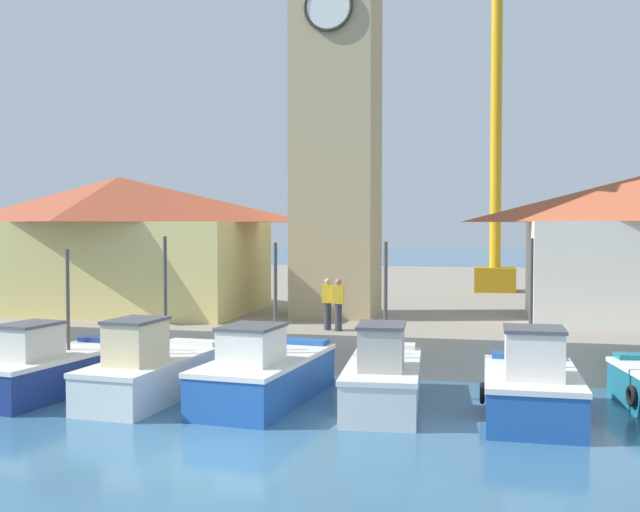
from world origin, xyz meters
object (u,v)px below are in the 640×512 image
fishing_boat_mid_right (383,377)px  fishing_boat_right_inner (531,387)px  fishing_boat_left_inner (51,368)px  clock_tower (337,102)px  dock_worker_along_quay (338,304)px  port_crane_near (498,120)px  dock_worker_near_tower (328,303)px  fishing_boat_mid_left (152,371)px  fishing_boat_center (265,374)px  warehouse_left (119,242)px

fishing_boat_mid_right → fishing_boat_right_inner: fishing_boat_right_inner is taller
fishing_boat_mid_right → fishing_boat_right_inner: bearing=-8.0°
fishing_boat_left_inner → fishing_boat_mid_right: bearing=3.3°
clock_tower → dock_worker_along_quay: bearing=-78.0°
port_crane_near → dock_worker_near_tower: 18.44m
fishing_boat_mid_left → clock_tower: size_ratio=0.32×
fishing_boat_mid_left → dock_worker_along_quay: 6.33m
fishing_boat_center → fishing_boat_mid_right: 3.01m
port_crane_near → dock_worker_near_tower: size_ratio=13.61×
dock_worker_near_tower → dock_worker_along_quay: (0.37, -0.16, 0.00)m
fishing_boat_mid_right → port_crane_near: (2.99, 20.34, 9.06)m
fishing_boat_left_inner → clock_tower: (5.99, 8.78, 8.25)m
fishing_boat_center → dock_worker_along_quay: fishing_boat_center is taller
clock_tower → port_crane_near: size_ratio=0.74×
fishing_boat_right_inner → dock_worker_near_tower: bearing=139.7°
fishing_boat_right_inner → dock_worker_along_quay: fishing_boat_right_inner is taller
fishing_boat_left_inner → dock_worker_near_tower: (6.46, 4.98, 1.39)m
fishing_boat_center → port_crane_near: port_crane_near is taller
fishing_boat_left_inner → warehouse_left: warehouse_left is taller
dock_worker_near_tower → fishing_boat_mid_left: bearing=-126.4°
fishing_boat_mid_right → dock_worker_along_quay: bearing=114.7°
dock_worker_along_quay → warehouse_left: bearing=158.0°
fishing_boat_left_inner → fishing_boat_mid_left: size_ratio=0.99×
warehouse_left → dock_worker_near_tower: (8.94, -3.60, -1.78)m
fishing_boat_left_inner → warehouse_left: size_ratio=0.48×
fishing_boat_mid_right → fishing_boat_left_inner: bearing=-176.7°
fishing_boat_center → port_crane_near: bearing=73.7°
fishing_boat_mid_left → fishing_boat_right_inner: fishing_boat_mid_left is taller
dock_worker_along_quay → dock_worker_near_tower: bearing=156.2°
warehouse_left → dock_worker_along_quay: bearing=-22.0°
clock_tower → warehouse_left: (-8.47, -0.21, -5.09)m
fishing_boat_mid_right → dock_worker_near_tower: (-2.35, 4.46, 1.35)m
clock_tower → fishing_boat_mid_right: bearing=-71.2°
warehouse_left → fishing_boat_mid_left: bearing=-57.9°
fishing_boat_left_inner → fishing_boat_mid_left: fishing_boat_mid_left is taller
fishing_boat_right_inner → port_crane_near: bearing=91.4°
dock_worker_near_tower → dock_worker_along_quay: size_ratio=1.00×
fishing_boat_mid_right → dock_worker_along_quay: fishing_boat_mid_right is taller
fishing_boat_center → clock_tower: bearing=88.8°
fishing_boat_center → dock_worker_along_quay: size_ratio=3.34×
fishing_boat_mid_left → fishing_boat_center: (2.96, 0.27, 0.00)m
fishing_boat_left_inner → fishing_boat_center: 5.82m
warehouse_left → port_crane_near: (14.28, 12.28, 5.93)m
fishing_boat_left_inner → clock_tower: 13.46m
fishing_boat_mid_right → fishing_boat_right_inner: 3.54m
fishing_boat_left_inner → dock_worker_near_tower: 8.28m
fishing_boat_center → dock_worker_near_tower: bearing=82.0°
fishing_boat_left_inner → port_crane_near: 25.63m
clock_tower → warehouse_left: bearing=-178.6°
fishing_boat_center → fishing_boat_mid_right: (3.00, 0.16, 0.01)m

